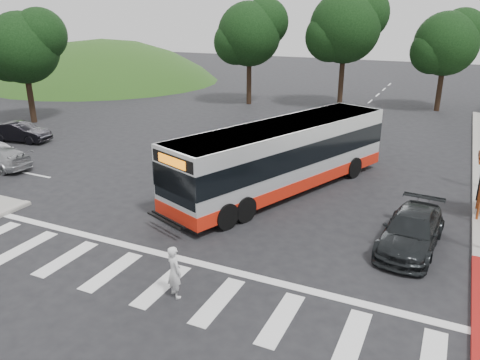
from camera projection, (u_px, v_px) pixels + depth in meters
The scene contains 13 objects.
ground at pixel (232, 224), 19.00m from camera, with size 140.00×140.00×0.00m, color black.
curb_east at pixel (476, 192), 22.18m from camera, with size 0.30×40.00×0.15m, color #9E9991.
curb_east_red at pixel (477, 304), 13.68m from camera, with size 0.32×6.00×0.15m, color maroon.
hillside_nw at pixel (105, 81), 57.31m from camera, with size 44.00×44.00×10.00m, color #254716.
crosswalk_ladder at pixel (162, 285), 14.75m from camera, with size 18.00×2.60×0.01m, color silver.
tree_north_a at pixel (346, 26), 39.57m from camera, with size 6.60×6.15×10.17m.
tree_north_b at pixel (447, 43), 38.50m from camera, with size 5.72×5.33×8.43m.
tree_north_c at pixel (250, 33), 41.28m from camera, with size 6.16×5.74×9.30m.
tree_west_a at pixel (24, 47), 34.39m from camera, with size 5.72×5.33×8.43m.
transit_bus at pixel (283, 158), 22.00m from camera, with size 2.73×12.60×3.26m, color silver, non-canonical shape.
pedestrian at pixel (174, 272), 13.94m from camera, with size 0.61×0.40×1.67m, color silver.
dark_sedan at pixel (411, 231), 16.89m from camera, with size 1.87×4.61×1.34m, color black.
west_car_black at pixel (21, 132), 30.71m from camera, with size 1.36×3.90×1.28m, color black.
Camera 1 is at (7.64, -15.46, 8.18)m, focal length 35.00 mm.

